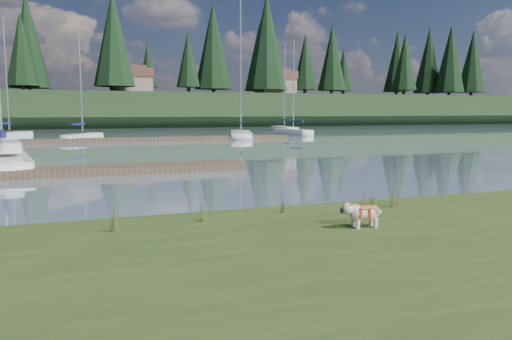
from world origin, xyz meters
name	(u,v)px	position (x,y,z in m)	size (l,w,h in m)	color
ground	(113,142)	(0.00, 30.00, 0.00)	(200.00, 200.00, 0.00)	#7E95A7
bank	(301,286)	(0.00, -6.00, 0.17)	(60.00, 9.00, 0.35)	#36491A
ridge	(93,111)	(0.00, 73.00, 2.50)	(200.00, 20.00, 5.00)	black
bulldog	(364,212)	(2.24, -3.96, 0.65)	(0.80, 0.38, 0.48)	silver
sailboat_main	(3,156)	(-6.06, 13.92, 0.42)	(3.33, 10.01, 14.05)	white
dock_near	(45,172)	(-4.00, 9.00, 0.15)	(16.00, 2.00, 0.30)	#4C3D2C
dock_far	(138,140)	(2.00, 30.00, 0.15)	(26.00, 2.20, 0.30)	#4C3D2C
sailboat_bg_1	(13,135)	(-8.18, 38.25, 0.33)	(3.67, 7.28, 10.85)	white
sailboat_bg_2	(86,136)	(-2.00, 33.46, 0.34)	(3.83, 5.66, 9.00)	white
sailboat_bg_3	(241,134)	(11.93, 33.09, 0.32)	(4.29, 9.12, 13.10)	white
sailboat_bg_4	(290,131)	(18.74, 36.88, 0.33)	(2.13, 6.71, 9.89)	white
sailboat_bg_5	(283,128)	(21.34, 45.09, 0.32)	(2.19, 7.54, 10.68)	white
weed_0	(203,211)	(-0.48, -2.43, 0.56)	(0.17, 0.14, 0.50)	#475B23
weed_1	(284,202)	(1.35, -2.23, 0.59)	(0.17, 0.14, 0.56)	#475B23
weed_2	(364,199)	(3.04, -2.68, 0.62)	(0.17, 0.14, 0.64)	#475B23
weed_3	(113,217)	(-2.22, -2.72, 0.62)	(0.17, 0.14, 0.64)	#475B23
weed_4	(372,201)	(3.35, -2.52, 0.54)	(0.17, 0.14, 0.46)	#475B23
weed_5	(395,195)	(4.02, -2.43, 0.61)	(0.17, 0.14, 0.62)	#475B23
mud_lip	(216,224)	(0.00, -1.60, 0.07)	(60.00, 0.50, 0.14)	#33281C
conifer_3	(21,49)	(-10.00, 72.00, 11.74)	(4.84, 4.84, 12.25)	#382619
conifer_4	(114,38)	(3.00, 66.00, 13.09)	(6.16, 6.16, 15.10)	#382619
conifer_5	(188,59)	(15.00, 70.00, 10.83)	(3.96, 3.96, 10.35)	#382619
conifer_6	(267,42)	(28.00, 68.00, 13.99)	(7.04, 7.04, 17.00)	#382619
conifer_7	(332,57)	(42.00, 71.00, 12.19)	(5.28, 5.28, 13.20)	#382619
conifer_8	(405,62)	(55.00, 67.00, 11.51)	(4.62, 4.62, 11.77)	#382619
conifer_9	(450,58)	(68.00, 70.00, 12.87)	(5.94, 5.94, 14.62)	#382619
house_1	(132,80)	(6.00, 71.00, 7.31)	(6.30, 5.30, 4.65)	gray
house_2	(275,83)	(30.00, 69.00, 7.31)	(6.30, 5.30, 4.65)	gray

